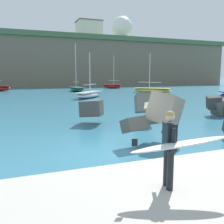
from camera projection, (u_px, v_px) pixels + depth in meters
ground_plane at (122, 151)px, 9.23m from camera, size 400.00×400.00×0.00m
walkway_path at (194, 196)px, 5.51m from camera, size 48.00×4.40×0.24m
breakwater_jetty at (212, 107)px, 13.81m from camera, size 29.65×7.89×2.40m
surfer_with_board at (172, 145)px, 5.42m from camera, size 2.11×1.40×1.78m
boat_near_centre at (77, 89)px, 42.95m from camera, size 2.05×5.78×8.18m
boat_near_right at (152, 90)px, 39.00m from camera, size 5.26×5.93×6.14m
boat_mid_left at (89, 94)px, 30.77m from camera, size 5.10×5.42×5.58m
boat_mid_centre at (112, 86)px, 53.41m from camera, size 4.26×3.52×6.94m
headland_bluff at (59, 63)px, 77.50m from camera, size 94.59×39.15×12.85m
radar_dome at (122, 31)px, 86.09m from camera, size 7.13×7.13×10.14m
station_building_west at (43, 39)px, 82.68m from camera, size 5.78×5.27×3.95m
station_building_central at (89, 32)px, 77.35m from camera, size 7.52×6.47×6.65m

